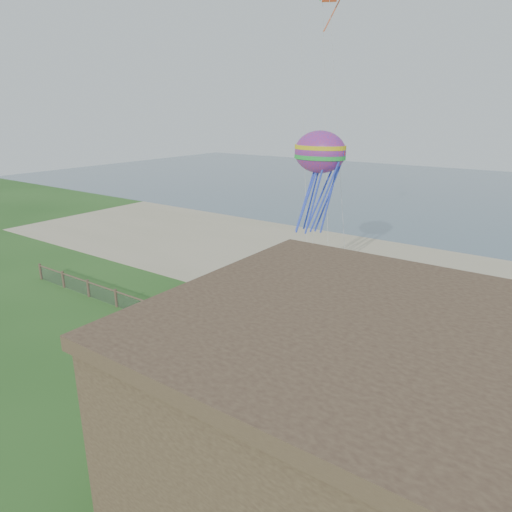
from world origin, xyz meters
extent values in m
plane|color=#28551D|center=(0.00, 0.00, 0.00)|extent=(160.00, 160.00, 0.00)
cube|color=tan|center=(0.00, 22.00, 0.00)|extent=(72.00, 20.00, 0.02)
cube|color=slate|center=(0.00, 66.00, 0.00)|extent=(160.00, 68.00, 0.02)
cube|color=#463125|center=(13.00, -1.00, 3.50)|extent=(15.00, 10.00, 7.00)
cube|color=brown|center=(13.00, 5.00, 0.25)|extent=(15.00, 2.00, 0.50)
camera|label=1|loc=(14.63, -11.29, 12.40)|focal=32.00mm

